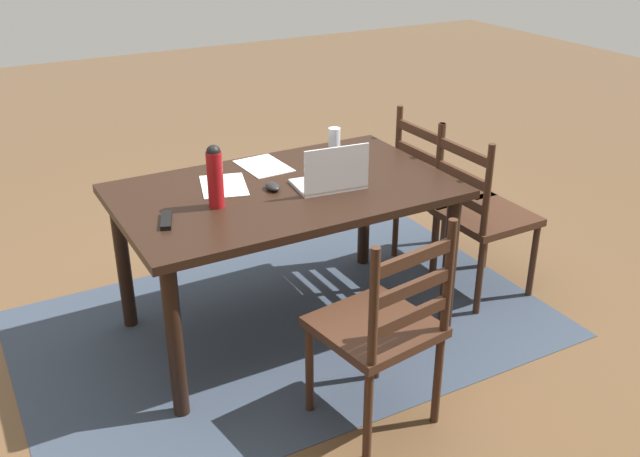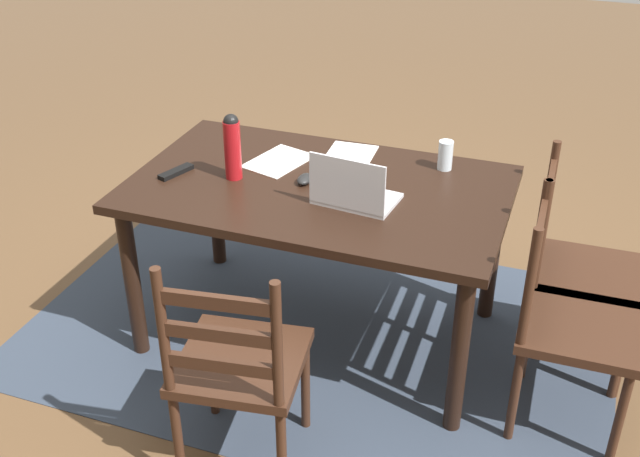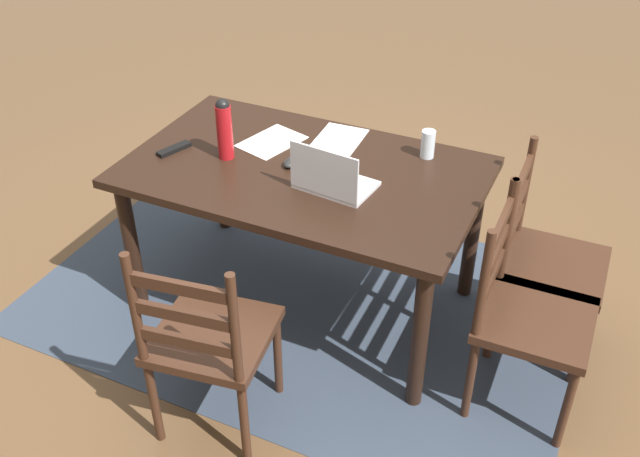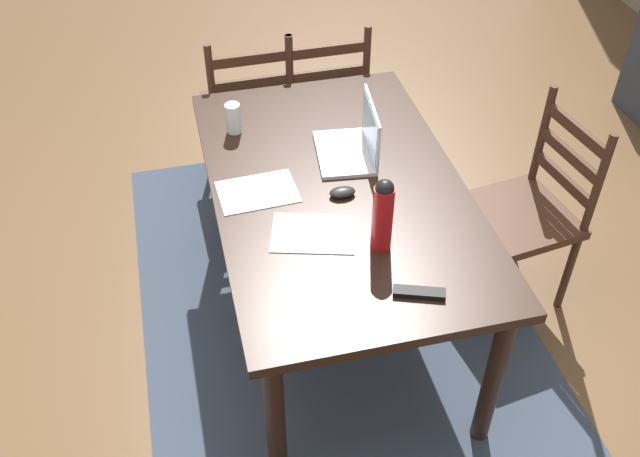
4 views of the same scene
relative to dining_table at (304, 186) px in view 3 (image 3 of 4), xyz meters
The scene contains 13 objects.
ground_plane 0.68m from the dining_table, ahead, with size 14.00×14.00×0.00m, color brown.
area_rug 0.67m from the dining_table, ahead, with size 2.66×1.71×0.01m, color #333D4C.
dining_table is the anchor object (origin of this frame).
chair_left_near 1.12m from the dining_table, 169.96° to the right, with size 0.45×0.45×0.95m.
chair_far_head 0.88m from the dining_table, 90.40° to the left, with size 0.50×0.50×0.95m.
chair_left_far 1.12m from the dining_table, 169.89° to the left, with size 0.45×0.45×0.95m.
laptop 0.27m from the dining_table, 147.16° to the left, with size 0.34×0.25×0.23m.
water_bottle 0.44m from the dining_table, ahead, with size 0.07×0.07×0.29m.
drinking_glass 0.59m from the dining_table, 144.40° to the right, with size 0.06×0.06×0.13m, color silver.
computer_mouse 0.13m from the dining_table, ahead, with size 0.06×0.10×0.03m, color black.
tv_remote 0.63m from the dining_table, 10.25° to the left, with size 0.04×0.17×0.02m, color black.
paper_stack_left 0.31m from the dining_table, 32.51° to the right, with size 0.21×0.30×0.00m, color white.
paper_stack_right 0.32m from the dining_table, 96.35° to the right, with size 0.21×0.30×0.00m, color white.
Camera 3 is at (-1.25, 2.51, 2.41)m, focal length 40.79 mm.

